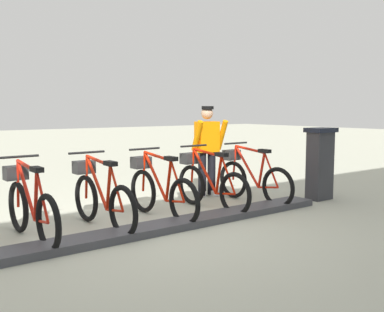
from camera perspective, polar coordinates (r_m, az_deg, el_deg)
ground_plane at (r=6.06m, az=-3.11°, el=-9.37°), size 60.00×60.00×0.00m
dock_rail_base at (r=6.05m, az=-3.11°, el=-8.92°), size 0.44×5.52×0.10m
payment_kiosk at (r=8.22m, az=16.05°, el=-0.79°), size 0.36×0.52×1.28m
bike_docked_0 at (r=7.78m, az=7.60°, el=-2.73°), size 1.72×0.54×1.02m
bike_docked_1 at (r=7.16m, az=2.18°, el=-3.45°), size 1.72×0.54×1.02m
bike_docked_2 at (r=6.62m, az=-4.20°, el=-4.25°), size 1.72×0.54×1.02m
bike_docked_3 at (r=6.17m, az=-11.63°, el=-5.12°), size 1.72×0.54×1.02m
bike_docked_4 at (r=5.84m, az=-20.07°, el=-5.99°), size 1.72×0.54×1.02m
worker_near_rack at (r=8.20m, az=1.96°, el=1.13°), size 0.52×0.66×1.66m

